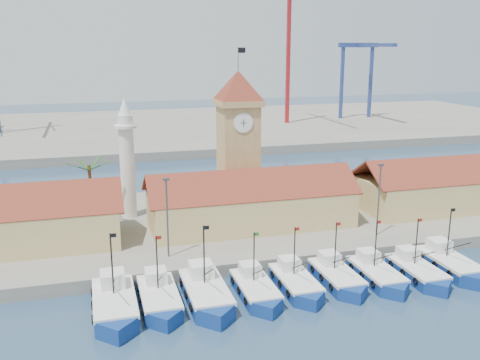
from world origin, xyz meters
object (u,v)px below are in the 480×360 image
object	(u,v)px
clock_tower	(238,139)
minaret	(127,158)
boat_4	(297,284)
boat_0	(115,306)

from	to	relation	value
clock_tower	minaret	world-z (taller)	clock_tower
clock_tower	minaret	xyz separation A→B (m)	(-15.00, 2.00, -2.23)
boat_4	clock_tower	xyz separation A→B (m)	(0.23, 23.07, 11.24)
boat_4	clock_tower	world-z (taller)	clock_tower
clock_tower	minaret	size ratio (longest dim) A/B	1.39
boat_4	clock_tower	distance (m)	25.67
boat_0	minaret	distance (m)	26.89
boat_4	minaret	distance (m)	30.47
clock_tower	boat_4	bearing A→B (deg)	-90.57
boat_4	minaret	xyz separation A→B (m)	(-14.77, 25.08, 9.01)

